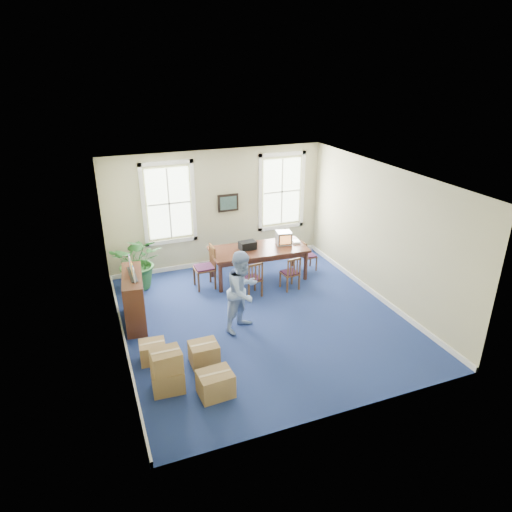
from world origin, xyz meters
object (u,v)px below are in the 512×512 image
object	(u,v)px
chair_near_left	(252,278)
credenza	(134,298)
conference_table	(259,263)
crt_tv	(284,238)
cardboard_boxes	(178,363)
potted_plant	(139,261)
man	(243,291)

from	to	relation	value
chair_near_left	credenza	world-z (taller)	credenza
credenza	conference_table	bearing A→B (deg)	23.69
conference_table	crt_tv	distance (m)	0.94
credenza	cardboard_boxes	distance (m)	2.48
credenza	potted_plant	bearing A→B (deg)	84.59
man	potted_plant	distance (m)	3.28
conference_table	credenza	distance (m)	3.47
conference_table	chair_near_left	xyz separation A→B (m)	(-0.51, -0.84, 0.04)
crt_tv	cardboard_boxes	bearing A→B (deg)	-125.58
crt_tv	chair_near_left	world-z (taller)	crt_tv
man	cardboard_boxes	bearing A→B (deg)	-174.26
crt_tv	cardboard_boxes	xyz separation A→B (m)	(-3.62, -3.53, -0.60)
crt_tv	chair_near_left	xyz separation A→B (m)	(-1.24, -0.90, -0.56)
conference_table	potted_plant	size ratio (longest dim) A/B	1.75
crt_tv	chair_near_left	distance (m)	1.63
chair_near_left	crt_tv	bearing A→B (deg)	-151.45
potted_plant	cardboard_boxes	world-z (taller)	potted_plant
crt_tv	credenza	xyz separation A→B (m)	(-4.04, -1.10, -0.45)
crt_tv	credenza	bearing A→B (deg)	-154.64
conference_table	potted_plant	distance (m)	3.04
crt_tv	credenza	world-z (taller)	crt_tv
cardboard_boxes	conference_table	bearing A→B (deg)	50.25
conference_table	credenza	size ratio (longest dim) A/B	1.71
potted_plant	cardboard_boxes	xyz separation A→B (m)	(0.08, -4.07, -0.29)
man	credenza	bearing A→B (deg)	119.82
man	potted_plant	size ratio (longest dim) A/B	1.25
credenza	crt_tv	bearing A→B (deg)	21.41
conference_table	crt_tv	world-z (taller)	crt_tv
credenza	potted_plant	distance (m)	1.68
crt_tv	conference_table	bearing A→B (deg)	-165.46
conference_table	chair_near_left	bearing A→B (deg)	-117.84
conference_table	credenza	world-z (taller)	credenza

